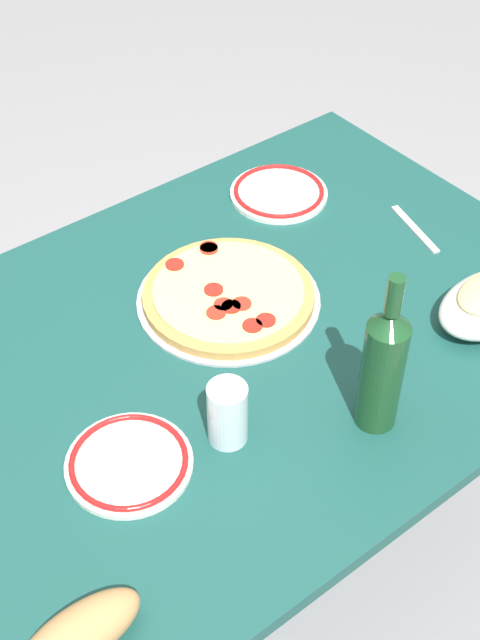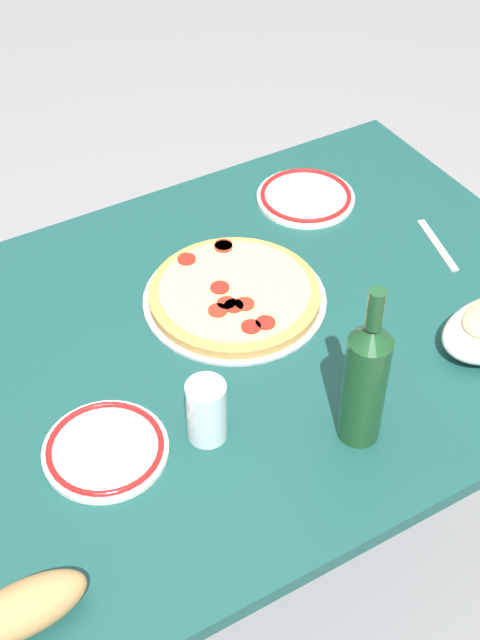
{
  "view_description": "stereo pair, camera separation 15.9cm",
  "coord_description": "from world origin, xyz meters",
  "px_view_note": "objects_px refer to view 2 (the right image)",
  "views": [
    {
      "loc": [
        0.71,
        0.91,
        1.85
      ],
      "look_at": [
        0.0,
        0.0,
        0.75
      ],
      "focal_mm": 48.97,
      "sensor_mm": 36.0,
      "label": 1
    },
    {
      "loc": [
        0.58,
        1.0,
        1.85
      ],
      "look_at": [
        0.0,
        0.0,
        0.75
      ],
      "focal_mm": 48.97,
      "sensor_mm": 36.0,
      "label": 2
    }
  ],
  "objects_px": {
    "dining_table": "(240,371)",
    "side_plate_far": "(105,449)",
    "bread_loaf": "(23,609)",
    "water_glass": "(207,411)",
    "pepperoni_pizza": "(235,295)",
    "side_plate_near": "(306,196)",
    "wine_bottle": "(365,380)"
  },
  "relations": [
    {
      "from": "dining_table",
      "to": "side_plate_far",
      "type": "xyz_separation_m",
      "value": [
        0.33,
        0.13,
        0.12
      ]
    },
    {
      "from": "bread_loaf",
      "to": "water_glass",
      "type": "bearing_deg",
      "value": -156.12
    },
    {
      "from": "dining_table",
      "to": "pepperoni_pizza",
      "type": "relative_size",
      "value": 3.77
    },
    {
      "from": "side_plate_near",
      "to": "wine_bottle",
      "type": "bearing_deg",
      "value": 64.43
    },
    {
      "from": "dining_table",
      "to": "side_plate_far",
      "type": "distance_m",
      "value": 0.37
    },
    {
      "from": "water_glass",
      "to": "bread_loaf",
      "type": "distance_m",
      "value": 0.41
    },
    {
      "from": "side_plate_far",
      "to": "bread_loaf",
      "type": "bearing_deg",
      "value": 45.37
    },
    {
      "from": "pepperoni_pizza",
      "to": "side_plate_near",
      "type": "relative_size",
      "value": 1.64
    },
    {
      "from": "wine_bottle",
      "to": "side_plate_far",
      "type": "relative_size",
      "value": 1.52
    },
    {
      "from": "pepperoni_pizza",
      "to": "wine_bottle",
      "type": "bearing_deg",
      "value": 92.33
    },
    {
      "from": "dining_table",
      "to": "bread_loaf",
      "type": "bearing_deg",
      "value": 32.72
    },
    {
      "from": "wine_bottle",
      "to": "bread_loaf",
      "type": "distance_m",
      "value": 0.6
    },
    {
      "from": "wine_bottle",
      "to": "bread_loaf",
      "type": "relative_size",
      "value": 1.71
    },
    {
      "from": "dining_table",
      "to": "bread_loaf",
      "type": "relative_size",
      "value": 7.26
    },
    {
      "from": "pepperoni_pizza",
      "to": "wine_bottle",
      "type": "relative_size",
      "value": 1.13
    },
    {
      "from": "dining_table",
      "to": "side_plate_far",
      "type": "bearing_deg",
      "value": 21.96
    },
    {
      "from": "side_plate_near",
      "to": "bread_loaf",
      "type": "distance_m",
      "value": 1.08
    },
    {
      "from": "pepperoni_pizza",
      "to": "side_plate_far",
      "type": "bearing_deg",
      "value": 30.38
    },
    {
      "from": "water_glass",
      "to": "side_plate_near",
      "type": "distance_m",
      "value": 0.69
    },
    {
      "from": "wine_bottle",
      "to": "bread_loaf",
      "type": "xyz_separation_m",
      "value": [
        0.59,
        0.04,
        -0.09
      ]
    },
    {
      "from": "pepperoni_pizza",
      "to": "side_plate_near",
      "type": "height_order",
      "value": "pepperoni_pizza"
    },
    {
      "from": "pepperoni_pizza",
      "to": "side_plate_near",
      "type": "distance_m",
      "value": 0.36
    },
    {
      "from": "dining_table",
      "to": "wine_bottle",
      "type": "distance_m",
      "value": 0.39
    },
    {
      "from": "pepperoni_pizza",
      "to": "bread_loaf",
      "type": "distance_m",
      "value": 0.72
    },
    {
      "from": "water_glass",
      "to": "bread_loaf",
      "type": "relative_size",
      "value": 0.64
    },
    {
      "from": "pepperoni_pizza",
      "to": "bread_loaf",
      "type": "bearing_deg",
      "value": 36.64
    },
    {
      "from": "side_plate_near",
      "to": "side_plate_far",
      "type": "height_order",
      "value": "same"
    },
    {
      "from": "wine_bottle",
      "to": "side_plate_near",
      "type": "distance_m",
      "value": 0.66
    },
    {
      "from": "wine_bottle",
      "to": "water_glass",
      "type": "height_order",
      "value": "wine_bottle"
    },
    {
      "from": "water_glass",
      "to": "side_plate_near",
      "type": "bearing_deg",
      "value": -136.88
    },
    {
      "from": "dining_table",
      "to": "side_plate_far",
      "type": "relative_size",
      "value": 6.47
    },
    {
      "from": "water_glass",
      "to": "side_plate_far",
      "type": "xyz_separation_m",
      "value": [
        0.16,
        -0.05,
        -0.05
      ]
    }
  ]
}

